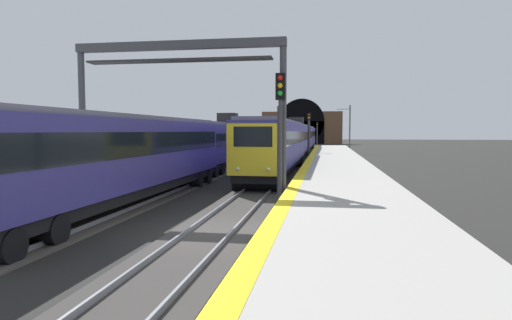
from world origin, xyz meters
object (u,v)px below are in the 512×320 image
at_px(train_main_approaching, 296,139).
at_px(railway_signal_near, 280,130).
at_px(railway_signal_far, 317,132).
at_px(train_adjacent_platform, 227,143).
at_px(railway_signal_mid, 309,133).
at_px(catenary_mast_near, 350,128).
at_px(overhead_signal_gantry, 178,82).

distance_m(train_main_approaching, railway_signal_near, 35.90).
xyz_separation_m(railway_signal_near, railway_signal_far, (74.23, 0.00, -0.34)).
distance_m(train_adjacent_platform, railway_signal_mid, 11.57).
relative_size(train_adjacent_platform, railway_signal_far, 11.26).
relative_size(railway_signal_mid, railway_signal_far, 1.01).
bearing_deg(catenary_mast_near, train_adjacent_platform, 156.97).
relative_size(railway_signal_far, overhead_signal_gantry, 0.57).
bearing_deg(railway_signal_mid, railway_signal_near, 0.00).
relative_size(railway_signal_mid, catenary_mast_near, 0.73).
height_order(train_adjacent_platform, railway_signal_far, railway_signal_far).
bearing_deg(train_main_approaching, overhead_signal_gantry, -3.48).
distance_m(railway_signal_mid, overhead_signal_gantry, 29.58).
xyz_separation_m(train_main_approaching, overhead_signal_gantry, (-35.53, 2.52, 3.03)).
height_order(overhead_signal_gantry, catenary_mast_near, catenary_mast_near).
height_order(railway_signal_near, catenary_mast_near, catenary_mast_near).
bearing_deg(train_adjacent_platform, railway_signal_near, -159.99).
height_order(train_main_approaching, railway_signal_far, railway_signal_far).
bearing_deg(railway_signal_far, catenary_mast_near, 11.69).
relative_size(railway_signal_far, catenary_mast_near, 0.72).
bearing_deg(train_adjacent_platform, train_main_approaching, -16.56).
distance_m(railway_signal_near, catenary_mast_near, 48.99).
relative_size(railway_signal_mid, overhead_signal_gantry, 0.58).
bearing_deg(catenary_mast_near, railway_signal_mid, 164.64).
bearing_deg(railway_signal_near, catenary_mast_near, 173.81).
bearing_deg(train_main_approaching, railway_signal_far, 177.88).
xyz_separation_m(train_main_approaching, railway_signal_near, (-35.84, -1.81, 1.02)).
height_order(train_adjacent_platform, railway_signal_near, railway_signal_near).
xyz_separation_m(railway_signal_near, overhead_signal_gantry, (0.30, 4.32, 2.00)).
bearing_deg(train_main_approaching, railway_signal_near, 3.46).
xyz_separation_m(train_adjacent_platform, railway_signal_near, (-20.18, -6.84, 1.08)).
relative_size(train_main_approaching, catenary_mast_near, 8.72).
height_order(railway_signal_near, overhead_signal_gantry, overhead_signal_gantry).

